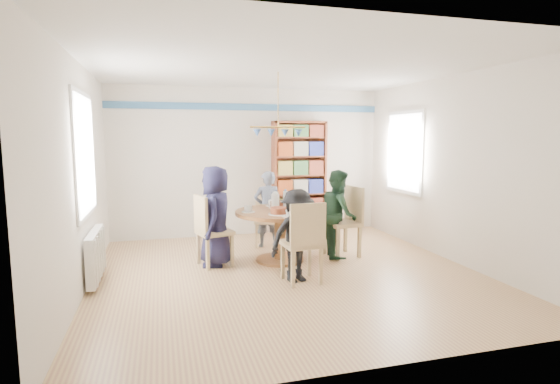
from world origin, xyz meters
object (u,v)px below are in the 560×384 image
object	(u,v)px
person_left	(216,216)
person_near	(297,236)
radiator	(96,255)
person_far	(267,209)
bookshelf	(299,179)
chair_left	(209,227)
chair_far	(267,216)
person_right	(339,213)
chair_right	(347,218)
dining_table	(280,224)
chair_near	(304,239)

from	to	relation	value
person_left	person_near	bearing A→B (deg)	53.81
radiator	person_near	bearing A→B (deg)	-14.62
person_far	bookshelf	world-z (taller)	bookshelf
chair_left	chair_far	world-z (taller)	chair_left
person_right	chair_left	bearing A→B (deg)	102.99
radiator	person_near	xyz separation A→B (m)	(2.44, -0.64, 0.24)
chair_left	chair_right	size ratio (longest dim) A/B	0.95
person_right	person_far	distance (m)	1.26
chair_left	bookshelf	distance (m)	2.59
person_left	person_far	size ratio (longest dim) A/B	1.12
chair_right	radiator	bearing A→B (deg)	-174.57
person_left	bookshelf	xyz separation A→B (m)	(1.78, 1.69, 0.33)
chair_right	person_near	bearing A→B (deg)	-138.82
dining_table	person_near	size ratio (longest dim) A/B	1.11
person_left	bookshelf	distance (m)	2.47
chair_far	chair_near	distance (m)	2.05
person_far	person_near	xyz separation A→B (m)	(-0.07, -1.83, -0.04)
chair_right	person_far	bearing A→B (deg)	140.57
radiator	chair_near	world-z (taller)	chair_near
person_far	person_near	size ratio (longest dim) A/B	1.07
chair_far	person_left	size ratio (longest dim) A/B	0.63
chair_right	person_far	world-z (taller)	person_far
dining_table	chair_right	world-z (taller)	chair_right
chair_left	bookshelf	bearing A→B (deg)	42.54
person_right	dining_table	bearing A→B (deg)	103.80
chair_right	bookshelf	size ratio (longest dim) A/B	0.51
chair_near	bookshelf	xyz separation A→B (m)	(0.83, 2.79, 0.47)
radiator	person_left	xyz separation A→B (m)	(1.54, 0.35, 0.36)
radiator	person_near	distance (m)	2.53
chair_left	person_left	world-z (taller)	person_left
chair_right	person_left	world-z (taller)	person_left
dining_table	bookshelf	bearing A→B (deg)	63.93
person_near	chair_left	bearing A→B (deg)	119.87
radiator	chair_far	bearing A→B (deg)	27.32
dining_table	chair_right	bearing A→B (deg)	1.82
chair_near	person_far	distance (m)	1.94
chair_near	person_right	distance (m)	1.39
chair_left	person_far	bearing A→B (deg)	39.71
radiator	bookshelf	bearing A→B (deg)	31.57
radiator	person_left	bearing A→B (deg)	12.83
chair_left	person_far	world-z (taller)	person_far
bookshelf	radiator	bearing A→B (deg)	-148.43
chair_right	chair_near	bearing A→B (deg)	-134.25
radiator	person_right	distance (m)	3.42
person_right	chair_right	bearing A→B (deg)	-67.94
dining_table	person_near	xyz separation A→B (m)	(-0.03, -0.94, 0.03)
radiator	chair_near	bearing A→B (deg)	-16.64
person_near	chair_near	bearing A→B (deg)	-78.59
radiator	chair_right	xyz separation A→B (m)	(3.55, 0.34, 0.24)
radiator	chair_right	bearing A→B (deg)	5.43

